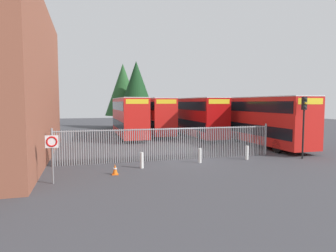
{
  "coord_description": "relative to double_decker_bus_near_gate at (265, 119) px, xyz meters",
  "views": [
    {
      "loc": [
        -6.59,
        -19.17,
        3.9
      ],
      "look_at": [
        0.0,
        4.0,
        2.0
      ],
      "focal_mm": 31.81,
      "sensor_mm": 36.0,
      "label": 1
    }
  ],
  "objects": [
    {
      "name": "ground_plane",
      "position": [
        -8.95,
        4.19,
        -2.42
      ],
      "size": [
        100.0,
        100.0,
        0.0
      ],
      "primitive_type": "plane",
      "color": "#3D3D42"
    },
    {
      "name": "traffic_cone_by_gate",
      "position": [
        -13.96,
        -6.93,
        -2.13
      ],
      "size": [
        0.34,
        0.34,
        0.59
      ],
      "color": "orange",
      "rests_on": "ground"
    },
    {
      "name": "bollard_center_front",
      "position": [
        -8.34,
        -5.23,
        -1.95
      ],
      "size": [
        0.2,
        0.2,
        0.95
      ],
      "primitive_type": "cylinder",
      "color": "silver",
      "rests_on": "ground"
    },
    {
      "name": "tree_tall_back",
      "position": [
        -9.62,
        23.1,
        3.45
      ],
      "size": [
        5.54,
        5.54,
        9.84
      ],
      "color": "#4C3823",
      "rests_on": "ground"
    },
    {
      "name": "bollard_near_right",
      "position": [
        -4.82,
        -5.08,
        -1.95
      ],
      "size": [
        0.2,
        0.2,
        0.95
      ],
      "primitive_type": "cylinder",
      "color": "silver",
      "rests_on": "ground"
    },
    {
      "name": "double_decker_bus_far_back",
      "position": [
        -7.32,
        11.9,
        0.0
      ],
      "size": [
        2.54,
        10.81,
        4.42
      ],
      "color": "red",
      "rests_on": "ground"
    },
    {
      "name": "double_decker_bus_behind_fence_left",
      "position": [
        -10.73,
        9.78,
        0.0
      ],
      "size": [
        2.54,
        10.81,
        4.42
      ],
      "color": "red",
      "rests_on": "ground"
    },
    {
      "name": "traffic_light_kerbside",
      "position": [
        -0.92,
        -5.86,
        0.56
      ],
      "size": [
        0.28,
        0.33,
        4.3
      ],
      "color": "black",
      "rests_on": "ground"
    },
    {
      "name": "bollard_near_left",
      "position": [
        -12.26,
        -5.76,
        -1.95
      ],
      "size": [
        0.2,
        0.2,
        0.95
      ],
      "primitive_type": "cylinder",
      "color": "silver",
      "rests_on": "ground"
    },
    {
      "name": "double_decker_bus_near_gate",
      "position": [
        0.0,
        0.0,
        0.0
      ],
      "size": [
        2.54,
        10.81,
        4.42
      ],
      "color": "red",
      "rests_on": "ground"
    },
    {
      "name": "speed_limit_sign_post",
      "position": [
        -17.02,
        -7.97,
        -0.65
      ],
      "size": [
        0.6,
        0.14,
        2.4
      ],
      "color": "slate",
      "rests_on": "ground"
    },
    {
      "name": "palisade_fence",
      "position": [
        -9.98,
        -3.81,
        -1.24
      ],
      "size": [
        15.04,
        0.14,
        2.35
      ],
      "color": "gray",
      "rests_on": "ground"
    },
    {
      "name": "tree_short_side",
      "position": [
        -8.18,
        19.52,
        3.78
      ],
      "size": [
        5.05,
        5.05,
        9.81
      ],
      "color": "#4C3823",
      "rests_on": "ground"
    },
    {
      "name": "double_decker_bus_behind_fence_right",
      "position": [
        -3.3,
        7.93,
        0.0
      ],
      "size": [
        2.54,
        10.81,
        4.42
      ],
      "color": "#B70C0C",
      "rests_on": "ground"
    }
  ]
}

